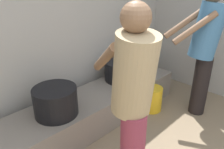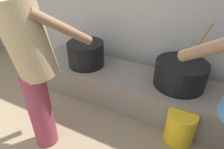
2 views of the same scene
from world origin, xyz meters
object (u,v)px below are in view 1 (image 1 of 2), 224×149
(cook_in_tan_shirt, at_px, (133,96))
(bucket_yellow_plastic, at_px, (152,99))
(cook_in_blue_shirt, at_px, (205,45))
(cooking_pot_main, at_px, (124,70))
(cooking_pot_secondary, at_px, (56,101))

(cook_in_tan_shirt, height_order, bucket_yellow_plastic, cook_in_tan_shirt)
(cook_in_blue_shirt, bearing_deg, cooking_pot_main, 120.13)
(cook_in_blue_shirt, height_order, bucket_yellow_plastic, cook_in_blue_shirt)
(cooking_pot_main, relative_size, cook_in_blue_shirt, 0.44)
(cooking_pot_secondary, relative_size, cook_in_blue_shirt, 0.27)
(cooking_pot_secondary, bearing_deg, cooking_pot_main, 3.82)
(cooking_pot_secondary, bearing_deg, cook_in_blue_shirt, -25.45)
(cooking_pot_secondary, height_order, cook_in_blue_shirt, cook_in_blue_shirt)
(cooking_pot_main, height_order, cook_in_blue_shirt, cook_in_blue_shirt)
(cooking_pot_main, distance_m, cook_in_tan_shirt, 1.43)
(bucket_yellow_plastic, bearing_deg, cooking_pot_main, 108.77)
(cook_in_tan_shirt, relative_size, cook_in_blue_shirt, 0.95)
(bucket_yellow_plastic, bearing_deg, cook_in_blue_shirt, -51.58)
(cooking_pot_secondary, relative_size, bucket_yellow_plastic, 1.35)
(cooking_pot_main, relative_size, bucket_yellow_plastic, 2.18)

